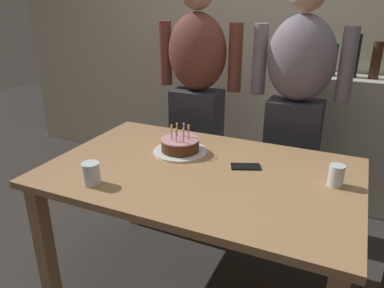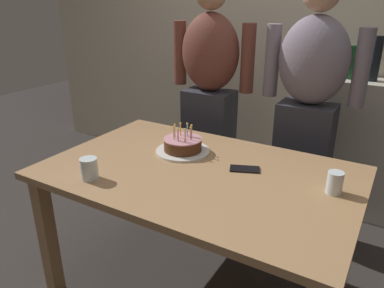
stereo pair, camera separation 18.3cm
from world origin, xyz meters
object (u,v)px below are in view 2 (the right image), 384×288
birthday_cake (183,146)px  water_glass_far (89,169)px  person_woman_cardigan (308,111)px  person_man_bearded (209,97)px  water_glass_near (335,183)px  cell_phone (245,169)px

birthday_cake → water_glass_far: bearing=-112.5°
water_glass_far → person_woman_cardigan: 1.35m
birthday_cake → person_man_bearded: bearing=106.3°
birthday_cake → water_glass_near: (0.80, -0.05, 0.01)m
birthday_cake → water_glass_far: 0.53m
water_glass_near → person_man_bearded: bearing=144.1°
person_man_bearded → person_woman_cardigan: (0.68, 0.00, 0.00)m
water_glass_near → water_glass_far: bearing=-156.3°
water_glass_near → person_woman_cardigan: (-0.31, 0.72, 0.08)m
water_glass_near → birthday_cake: bearing=176.3°
cell_phone → person_woman_cardigan: (0.11, 0.70, 0.13)m
birthday_cake → cell_phone: size_ratio=2.03×
water_glass_near → person_man_bearded: 1.23m
birthday_cake → water_glass_far: size_ratio=2.85×
person_man_bearded → water_glass_far: bearing=89.6°
person_man_bearded → person_woman_cardigan: size_ratio=1.00×
birthday_cake → water_glass_far: birthday_cake is taller
person_man_bearded → person_woman_cardigan: bearing=-180.0°
water_glass_far → person_woman_cardigan: (0.69, 1.16, 0.08)m
cell_phone → person_man_bearded: person_man_bearded is taller
birthday_cake → water_glass_near: bearing=-3.7°
birthday_cake → water_glass_near: size_ratio=2.97×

